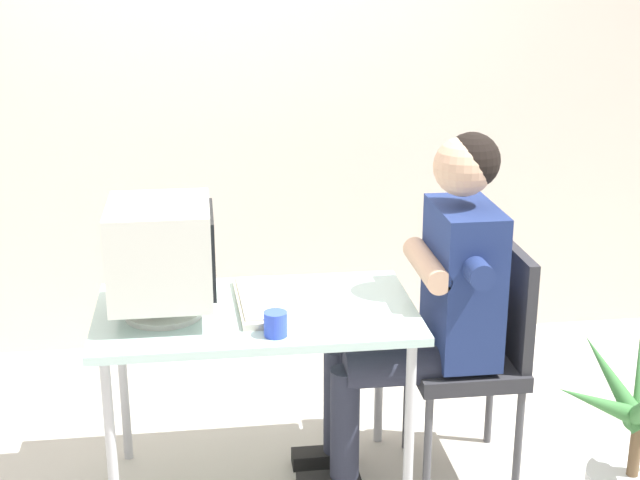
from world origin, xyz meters
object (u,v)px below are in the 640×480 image
person_seated (434,294)px  office_chair (481,348)px  potted_plant (633,466)px  desk_mug (275,324)px  keyboard (257,301)px  crt_monitor (162,253)px  desk (256,326)px

person_seated → office_chair: bearing=-0.0°
potted_plant → desk_mug: bearing=168.5°
keyboard → crt_monitor: bearing=-169.8°
desk_mug → person_seated: bearing=23.4°
keyboard → potted_plant: (1.24, -0.52, -0.46)m
desk → desk_mug: bearing=-77.9°
desk → desk_mug: size_ratio=12.73×
office_chair → potted_plant: bearing=-52.1°
potted_plant → desk_mug: size_ratio=8.05×
office_chair → person_seated: person_seated is taller
crt_monitor → desk_mug: size_ratio=4.54×
keyboard → office_chair: bearing=-0.9°
desk → person_seated: size_ratio=0.85×
desk_mug → desk: bearing=102.1°
crt_monitor → potted_plant: 1.77m
office_chair → desk_mug: (-0.80, -0.26, 0.26)m
person_seated → potted_plant: (0.59, -0.51, -0.46)m
potted_plant → desk_mug: desk_mug is taller
crt_monitor → potted_plant: (1.56, -0.46, -0.68)m
crt_monitor → keyboard: bearing=10.2°
keyboard → person_seated: (0.65, -0.01, -0.00)m
desk → keyboard: size_ratio=2.44×
desk → person_seated: person_seated is taller
keyboard → person_seated: bearing=-1.1°
crt_monitor → office_chair: 1.26m
office_chair → desk_mug: office_chair is taller
crt_monitor → potted_plant: size_ratio=0.56×
crt_monitor → desk: bearing=3.5°
person_seated → potted_plant: 0.90m
desk → person_seated: bearing=2.3°
keyboard → potted_plant: keyboard is taller
office_chair → crt_monitor: bearing=-177.7°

